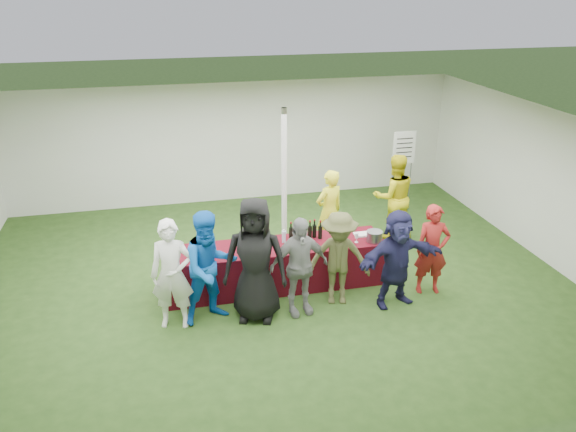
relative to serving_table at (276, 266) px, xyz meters
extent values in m
plane|color=#284719|center=(-0.05, 0.16, -0.38)|extent=(60.00, 60.00, 0.00)
plane|color=white|center=(-0.05, 4.16, 0.97)|extent=(10.00, 0.00, 10.00)
plane|color=white|center=(-0.05, -3.84, 0.97)|extent=(10.00, 0.00, 10.00)
plane|color=white|center=(4.95, 0.16, 0.97)|extent=(0.00, 8.00, 8.00)
plane|color=white|center=(-0.05, 0.16, 2.33)|extent=(10.00, 10.00, 0.00)
cylinder|color=silver|center=(0.45, 1.36, 0.98)|extent=(0.10, 0.10, 2.70)
cube|color=#540719|center=(0.00, 0.00, 0.00)|extent=(3.60, 0.80, 0.75)
cylinder|color=black|center=(0.28, 0.15, 0.48)|extent=(0.07, 0.07, 0.22)
cylinder|color=black|center=(0.28, 0.15, 0.64)|extent=(0.03, 0.03, 0.08)
cylinder|color=maroon|center=(0.28, 0.15, 0.69)|extent=(0.03, 0.03, 0.02)
cylinder|color=black|center=(0.41, 0.16, 0.48)|extent=(0.07, 0.07, 0.22)
cylinder|color=black|center=(0.41, 0.16, 0.64)|extent=(0.03, 0.03, 0.08)
cylinder|color=maroon|center=(0.41, 0.16, 0.69)|extent=(0.03, 0.03, 0.02)
cylinder|color=black|center=(0.61, 0.13, 0.48)|extent=(0.07, 0.07, 0.22)
cylinder|color=black|center=(0.61, 0.13, 0.64)|extent=(0.03, 0.03, 0.08)
cylinder|color=maroon|center=(0.61, 0.13, 0.69)|extent=(0.03, 0.03, 0.02)
cylinder|color=black|center=(0.69, 0.16, 0.48)|extent=(0.07, 0.07, 0.22)
cylinder|color=black|center=(0.69, 0.16, 0.64)|extent=(0.03, 0.03, 0.08)
cylinder|color=maroon|center=(0.69, 0.16, 0.69)|extent=(0.03, 0.03, 0.02)
cylinder|color=black|center=(0.77, 0.09, 0.48)|extent=(0.07, 0.07, 0.22)
cylinder|color=black|center=(0.77, 0.09, 0.64)|extent=(0.03, 0.03, 0.08)
cylinder|color=maroon|center=(0.77, 0.09, 0.69)|extent=(0.03, 0.03, 0.02)
cylinder|color=silver|center=(-1.37, -0.25, 0.38)|extent=(0.06, 0.06, 0.00)
cylinder|color=silver|center=(-1.37, -0.25, 0.42)|extent=(0.01, 0.01, 0.07)
cylinder|color=silver|center=(-1.37, -0.25, 0.50)|extent=(0.06, 0.06, 0.08)
cylinder|color=silver|center=(-1.10, -0.27, 0.38)|extent=(0.06, 0.06, 0.00)
cylinder|color=silver|center=(-1.10, -0.27, 0.42)|extent=(0.01, 0.01, 0.07)
cylinder|color=silver|center=(-1.10, -0.27, 0.50)|extent=(0.06, 0.06, 0.08)
cylinder|color=#410608|center=(-1.10, -0.27, 0.47)|extent=(0.05, 0.05, 0.02)
cylinder|color=silver|center=(-0.75, -0.27, 0.38)|extent=(0.06, 0.06, 0.00)
cylinder|color=silver|center=(-0.75, -0.27, 0.42)|extent=(0.01, 0.01, 0.07)
cylinder|color=silver|center=(-0.75, -0.27, 0.50)|extent=(0.06, 0.06, 0.08)
cylinder|color=#410608|center=(-0.75, -0.27, 0.47)|extent=(0.05, 0.05, 0.02)
cylinder|color=silver|center=(-0.30, -0.30, 0.38)|extent=(0.06, 0.06, 0.00)
cylinder|color=silver|center=(-0.30, -0.30, 0.42)|extent=(0.01, 0.01, 0.07)
cylinder|color=silver|center=(-0.30, -0.30, 0.50)|extent=(0.06, 0.06, 0.08)
cylinder|color=#410608|center=(-0.30, -0.30, 0.47)|extent=(0.05, 0.05, 0.02)
cylinder|color=silver|center=(1.32, -0.19, 0.38)|extent=(0.06, 0.06, 0.00)
cylinder|color=silver|center=(1.32, -0.19, 0.42)|extent=(0.01, 0.01, 0.07)
cylinder|color=silver|center=(1.32, -0.19, 0.50)|extent=(0.06, 0.06, 0.08)
cylinder|color=#410608|center=(1.32, -0.19, 0.47)|extent=(0.05, 0.05, 0.02)
cylinder|color=silver|center=(0.15, 0.08, 0.47)|extent=(0.07, 0.07, 0.20)
cylinder|color=silver|center=(0.15, 0.08, 0.59)|extent=(0.03, 0.03, 0.03)
cube|color=white|center=(1.49, 0.05, 0.39)|extent=(0.25, 0.18, 0.03)
cylinder|color=slate|center=(1.61, -0.22, 0.46)|extent=(0.26, 0.26, 0.18)
cylinder|color=slate|center=(3.14, 2.61, 0.18)|extent=(0.02, 0.02, 1.10)
cylinder|color=slate|center=(3.54, 2.61, 0.18)|extent=(0.02, 0.02, 1.10)
cube|color=white|center=(3.34, 2.61, 1.07)|extent=(0.50, 0.02, 0.70)
cube|color=black|center=(3.34, 2.59, 1.27)|extent=(0.36, 0.01, 0.02)
cube|color=black|center=(3.34, 2.59, 1.17)|extent=(0.36, 0.01, 0.02)
cube|color=black|center=(3.34, 2.59, 1.07)|extent=(0.36, 0.01, 0.02)
cube|color=black|center=(3.34, 2.59, 0.97)|extent=(0.36, 0.01, 0.02)
cube|color=black|center=(3.34, 2.59, 0.88)|extent=(0.36, 0.01, 0.02)
imported|color=yellow|center=(1.23, 1.07, 0.43)|extent=(0.68, 0.57, 1.60)
imported|color=#D2C612|center=(2.64, 1.38, 0.48)|extent=(0.88, 0.71, 1.71)
imported|color=silver|center=(-1.70, -0.78, 0.47)|extent=(0.68, 0.51, 1.68)
imported|color=blue|center=(-1.14, -0.75, 0.50)|extent=(1.01, 0.88, 1.75)
imported|color=black|center=(-0.49, -0.84, 0.59)|extent=(1.08, 0.86, 1.93)
imported|color=gray|center=(0.16, -0.87, 0.41)|extent=(0.97, 0.50, 1.58)
imported|color=#474926|center=(0.84, -0.72, 0.39)|extent=(1.10, 0.78, 1.54)
imported|color=#1C1C41|center=(1.70, -0.96, 0.42)|extent=(1.53, 0.73, 1.58)
imported|color=maroon|center=(2.40, -0.74, 0.38)|extent=(0.60, 0.44, 1.51)
camera|label=1|loc=(-1.68, -8.06, 4.39)|focal=35.00mm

